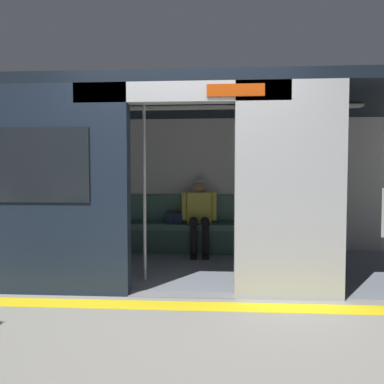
% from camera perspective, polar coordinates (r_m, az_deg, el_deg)
% --- Properties ---
extents(ground_plane, '(60.00, 60.00, 0.00)m').
position_cam_1_polar(ground_plane, '(3.89, -1.68, -15.92)').
color(ground_plane, gray).
extents(platform_edge_strip, '(8.00, 0.24, 0.01)m').
position_cam_1_polar(platform_edge_strip, '(3.61, -2.14, -17.40)').
color(platform_edge_strip, yellow).
rests_on(platform_edge_strip, ground_plane).
extents(train_car, '(6.40, 2.58, 2.28)m').
position_cam_1_polar(train_car, '(4.83, -1.44, 5.82)').
color(train_car, '#ADAFB5').
rests_on(train_car, ground_plane).
extents(bench_seat, '(2.66, 0.44, 0.46)m').
position_cam_1_polar(bench_seat, '(5.82, 0.19, -6.04)').
color(bench_seat, '#4C7566').
rests_on(bench_seat, ground_plane).
extents(person_seated, '(0.55, 0.69, 1.19)m').
position_cam_1_polar(person_seated, '(5.72, 1.14, -2.90)').
color(person_seated, '#D8CC4C').
rests_on(person_seated, ground_plane).
extents(handbag, '(0.26, 0.15, 0.17)m').
position_cam_1_polar(handbag, '(5.85, -2.74, -4.10)').
color(handbag, '#262D4C').
rests_on(handbag, bench_seat).
extents(book, '(0.18, 0.24, 0.03)m').
position_cam_1_polar(book, '(5.85, 4.89, -4.80)').
color(book, '#26598C').
rests_on(book, bench_seat).
extents(grab_pole_door, '(0.04, 0.04, 2.14)m').
position_cam_1_polar(grab_pole_door, '(4.28, -7.47, 0.42)').
color(grab_pole_door, silver).
rests_on(grab_pole_door, ground_plane).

